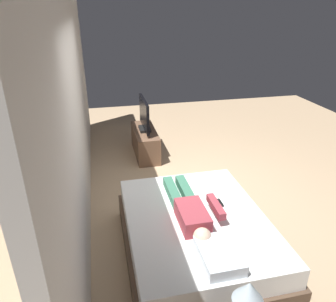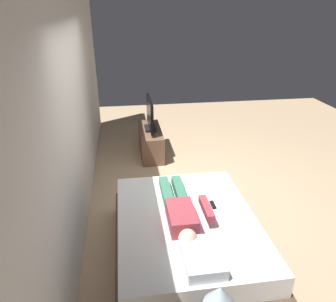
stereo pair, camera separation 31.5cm
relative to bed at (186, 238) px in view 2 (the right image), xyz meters
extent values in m
plane|color=tan|center=(1.09, -0.26, -0.26)|extent=(10.00, 10.00, 0.00)
cube|color=silver|center=(1.49, 1.22, 1.14)|extent=(6.40, 0.10, 2.80)
cube|color=brown|center=(0.00, 0.00, -0.11)|extent=(1.97, 1.56, 0.30)
cube|color=white|center=(0.00, 0.00, 0.16)|extent=(1.89, 1.48, 0.24)
cube|color=white|center=(-0.66, 0.00, 0.34)|extent=(0.48, 0.34, 0.12)
cube|color=#993842|center=(-0.10, 0.08, 0.37)|extent=(0.48, 0.28, 0.18)
sphere|color=beige|center=(-0.43, 0.08, 0.37)|extent=(0.18, 0.18, 0.18)
cube|color=#387056|center=(0.44, 0.00, 0.33)|extent=(0.60, 0.11, 0.11)
cube|color=#387056|center=(0.44, 0.16, 0.33)|extent=(0.60, 0.11, 0.11)
cube|color=#993842|center=(-0.04, -0.20, 0.41)|extent=(0.40, 0.08, 0.08)
cube|color=black|center=(0.18, -0.34, 0.29)|extent=(0.15, 0.04, 0.02)
cube|color=brown|center=(2.80, 0.13, -0.01)|extent=(1.10, 0.40, 0.50)
cube|color=black|center=(2.80, 0.13, 0.26)|extent=(0.32, 0.20, 0.05)
cube|color=black|center=(2.80, 0.13, 0.56)|extent=(0.88, 0.05, 0.54)
cone|color=silver|center=(-1.28, 0.04, 0.60)|extent=(0.22, 0.22, 0.16)
camera|label=1|loc=(-2.66, 0.91, 2.36)|focal=33.66mm
camera|label=2|loc=(-2.72, 0.60, 2.36)|focal=33.66mm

